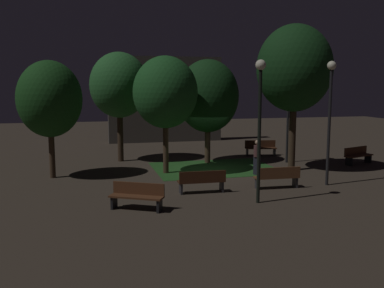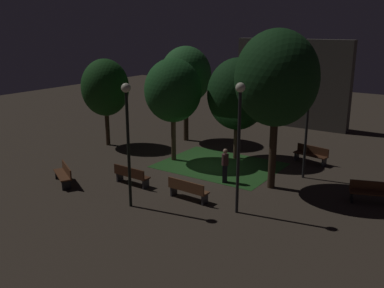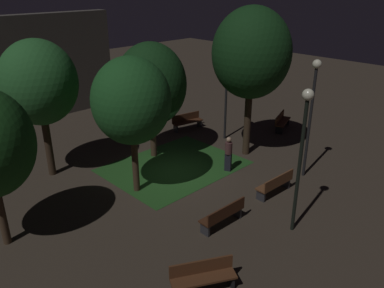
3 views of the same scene
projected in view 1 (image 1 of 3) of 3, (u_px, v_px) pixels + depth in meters
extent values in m
plane|color=#3D3328|center=(210.00, 170.00, 20.92)|extent=(60.00, 60.00, 0.00)
cube|color=#23511E|center=(214.00, 168.00, 21.42)|extent=(5.91, 4.60, 0.01)
cube|color=#422314|center=(201.00, 181.00, 16.50)|extent=(1.81, 0.53, 0.06)
cube|color=#422314|center=(203.00, 176.00, 16.27)|extent=(1.80, 0.11, 0.40)
cube|color=#2D2D33|center=(181.00, 188.00, 16.36)|extent=(0.09, 0.39, 0.42)
cube|color=#2D2D33|center=(222.00, 186.00, 16.70)|extent=(0.09, 0.39, 0.42)
cube|color=brown|center=(277.00, 177.00, 17.24)|extent=(1.82, 0.55, 0.06)
cube|color=brown|center=(279.00, 172.00, 17.01)|extent=(1.80, 0.13, 0.40)
cube|color=#2D2D33|center=(257.00, 184.00, 17.12)|extent=(0.09, 0.39, 0.42)
cube|color=#2D2D33|center=(295.00, 182.00, 17.44)|extent=(0.09, 0.39, 0.42)
cube|color=#422314|center=(261.00, 148.00, 25.15)|extent=(1.86, 0.80, 0.06)
cube|color=#422314|center=(260.00, 144.00, 25.33)|extent=(1.78, 0.39, 0.40)
cube|color=#2D2D33|center=(274.00, 152.00, 25.23)|extent=(0.15, 0.39, 0.42)
cube|color=#2D2D33|center=(247.00, 152.00, 25.14)|extent=(0.15, 0.39, 0.42)
cube|color=#512D19|center=(136.00, 197.00, 14.20)|extent=(1.81, 1.29, 0.06)
cube|color=#512D19|center=(139.00, 188.00, 14.37)|extent=(1.61, 0.92, 0.40)
cube|color=black|center=(159.00, 206.00, 14.03)|extent=(0.25, 0.38, 0.42)
cube|color=black|center=(114.00, 202.00, 14.43)|extent=(0.25, 0.38, 0.42)
cube|color=#512D19|center=(359.00, 156.00, 22.47)|extent=(1.86, 1.06, 0.06)
cube|color=#512D19|center=(356.00, 151.00, 22.61)|extent=(1.71, 0.67, 0.40)
cube|color=black|center=(368.00, 159.00, 22.94)|extent=(0.21, 0.39, 0.42)
cube|color=black|center=(349.00, 162.00, 22.06)|extent=(0.21, 0.39, 0.42)
cylinder|color=#423021|center=(52.00, 147.00, 19.07)|extent=(0.25, 0.25, 2.72)
ellipsoid|color=#194719|center=(50.00, 99.00, 18.78)|extent=(2.79, 2.79, 3.33)
cylinder|color=#38281C|center=(292.00, 130.00, 20.66)|extent=(0.33, 0.33, 3.89)
ellipsoid|color=#143816|center=(294.00, 68.00, 20.26)|extent=(3.54, 3.54, 4.08)
cylinder|color=#423021|center=(208.00, 138.00, 22.78)|extent=(0.30, 0.30, 2.63)
ellipsoid|color=#143816|center=(208.00, 96.00, 22.49)|extent=(3.22, 3.22, 3.78)
cylinder|color=#38281C|center=(120.00, 131.00, 23.23)|extent=(0.31, 0.31, 3.23)
ellipsoid|color=#28662D|center=(119.00, 85.00, 22.89)|extent=(3.10, 3.10, 3.46)
cylinder|color=#423021|center=(166.00, 142.00, 20.08)|extent=(0.26, 0.26, 2.94)
ellipsoid|color=#1E5623|center=(165.00, 92.00, 19.77)|extent=(2.97, 2.97, 3.30)
cylinder|color=black|center=(259.00, 137.00, 14.84)|extent=(0.12, 0.12, 4.61)
sphere|color=#F2EDCC|center=(261.00, 65.00, 14.51)|extent=(0.36, 0.36, 0.36)
cylinder|color=black|center=(329.00, 128.00, 17.52)|extent=(0.12, 0.12, 4.71)
sphere|color=#F2EDCC|center=(332.00, 65.00, 17.18)|extent=(0.36, 0.36, 0.36)
cylinder|color=black|center=(288.00, 125.00, 22.78)|extent=(0.12, 0.12, 3.96)
sphere|color=#F4E5B2|center=(289.00, 84.00, 22.50)|extent=(0.36, 0.36, 0.36)
cube|color=black|center=(257.00, 166.00, 19.80)|extent=(0.30, 0.34, 0.84)
cylinder|color=#4C2D2D|center=(257.00, 151.00, 19.71)|extent=(0.32, 0.32, 0.52)
sphere|color=tan|center=(257.00, 142.00, 19.65)|extent=(0.22, 0.22, 0.22)
cube|color=#4C4742|center=(165.00, 99.00, 31.20)|extent=(8.18, 0.80, 6.10)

